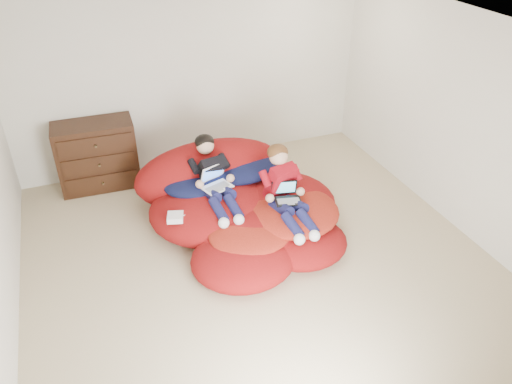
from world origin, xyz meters
The scene contains 9 objects.
room_shell centered at (0.00, 0.00, 0.22)m, with size 5.10×5.10×2.77m.
dresser centered at (-1.44, 2.23, 0.46)m, with size 1.05×0.60×0.93m.
beanbag_pile centered at (0.05, 0.70, 0.27)m, with size 2.37×2.42×0.90m.
cream_pillow centered at (-0.44, 1.40, 0.62)m, with size 0.47×0.30×0.30m, color silver.
older_boy centered at (-0.22, 0.86, 0.67)m, with size 0.37×1.15×0.68m.
younger_boy centered at (0.47, 0.31, 0.65)m, with size 0.39×1.02×0.78m.
laptop_white centered at (-0.22, 0.76, 0.63)m, with size 0.39×0.41×0.23m.
laptop_black centered at (0.47, 0.27, 0.57)m, with size 0.34×0.33×0.22m.
power_adapter centered at (-0.78, 0.50, 0.42)m, with size 0.18×0.18×0.07m, color white.
Camera 1 is at (-1.57, -4.07, 3.67)m, focal length 35.00 mm.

